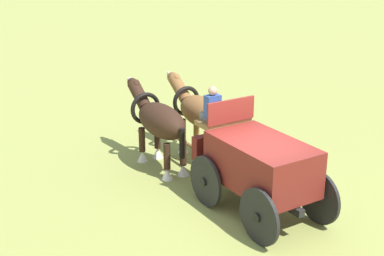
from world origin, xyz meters
The scene contains 4 objects.
ground_plane centered at (0.00, 0.00, 0.00)m, with size 220.00×220.00×0.00m, color olive.
show_wagon centered at (0.14, 0.01, 1.20)m, with size 5.48×1.87×2.73m.
draft_horse_near centered at (3.59, 0.69, 1.32)m, with size 3.11×0.93×2.19m.
draft_horse_off centered at (3.61, -0.61, 1.34)m, with size 2.98×0.90×2.21m.
Camera 1 is at (-8.67, 7.04, 6.01)m, focal length 50.45 mm.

